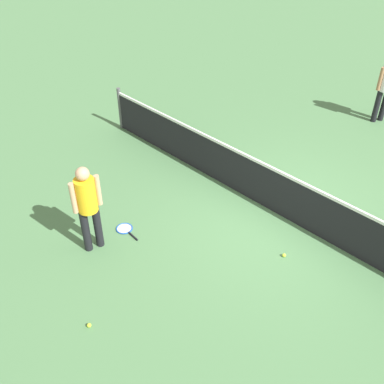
{
  "coord_description": "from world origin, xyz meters",
  "views": [
    {
      "loc": [
        3.65,
        -6.11,
        5.74
      ],
      "look_at": [
        -0.93,
        -1.54,
        0.9
      ],
      "focal_mm": 43.17,
      "sensor_mm": 36.0,
      "label": 1
    }
  ],
  "objects_px": {
    "player_near_side": "(87,202)",
    "tennis_ball_by_net": "(89,325)",
    "tennis_racket_near_player": "(125,229)",
    "tennis_ball_stray_right": "(284,255)"
  },
  "relations": [
    {
      "from": "player_near_side",
      "to": "tennis_ball_by_net",
      "type": "bearing_deg",
      "value": -38.08
    },
    {
      "from": "tennis_racket_near_player",
      "to": "tennis_ball_stray_right",
      "type": "xyz_separation_m",
      "value": [
        2.52,
        1.52,
        0.02
      ]
    },
    {
      "from": "player_near_side",
      "to": "tennis_racket_near_player",
      "type": "xyz_separation_m",
      "value": [
        0.02,
        0.67,
        -1.0
      ]
    },
    {
      "from": "tennis_racket_near_player",
      "to": "player_near_side",
      "type": "bearing_deg",
      "value": -92.03
    },
    {
      "from": "player_near_side",
      "to": "tennis_racket_near_player",
      "type": "distance_m",
      "value": 1.2
    },
    {
      "from": "player_near_side",
      "to": "tennis_ball_by_net",
      "type": "relative_size",
      "value": 25.76
    },
    {
      "from": "player_near_side",
      "to": "tennis_ball_by_net",
      "type": "xyz_separation_m",
      "value": [
        1.37,
        -1.07,
        -0.98
      ]
    },
    {
      "from": "tennis_ball_by_net",
      "to": "tennis_racket_near_player",
      "type": "bearing_deg",
      "value": 127.66
    },
    {
      "from": "player_near_side",
      "to": "tennis_ball_by_net",
      "type": "height_order",
      "value": "player_near_side"
    },
    {
      "from": "tennis_racket_near_player",
      "to": "tennis_ball_by_net",
      "type": "relative_size",
      "value": 8.99
    }
  ]
}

